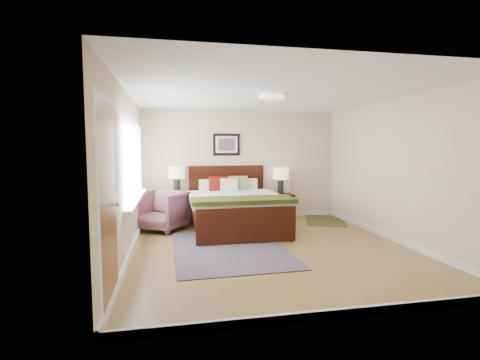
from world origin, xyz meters
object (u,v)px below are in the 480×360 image
Objects in this scene: nightstand_right at (281,203)px; lamp_right at (281,176)px; armchair at (162,211)px; lamp_left at (177,175)px; nightstand_left at (177,200)px; rug_persian at (229,248)px; bed at (235,202)px.

nightstand_right is 0.65m from lamp_right.
lamp_right is 0.71× the size of armchair.
nightstand_right is 2.48m from lamp_left.
nightstand_left is 2.43m from lamp_right.
rug_persian is at bearing -70.23° from nightstand_left.
armchair is 1.92m from rug_persian.
lamp_left is 2.38m from lamp_right.
armchair reaches higher than nightstand_right.
lamp_right is at bearing 0.00° from lamp_left.
lamp_left is at bearing 179.71° from nightstand_right.
lamp_right is at bearing 35.39° from bed.
bed is 2.63× the size of armchair.
bed is 1.49m from rug_persian.
lamp_right reaches higher than rug_persian.
nightstand_right is 2.74m from rug_persian.
armchair is at bearing 172.74° from bed.
bed is 0.90× the size of rug_persian.
armchair is at bearing -165.45° from lamp_right.
armchair is (-0.32, -0.68, -0.11)m from nightstand_left.
nightstand_left is 1.03× the size of lamp_right.
nightstand_left is at bearing 97.53° from armchair.
rug_persian is (-1.59, -2.22, -1.00)m from lamp_right.
nightstand_right is at bearing 0.23° from nightstand_left.
nightstand_right is 0.94× the size of lamp_left.
nightstand_right is 0.67× the size of armchair.
lamp_right is at bearing 90.00° from nightstand_right.
bed is 3.71× the size of lamp_left.
lamp_right is at bearing 53.13° from rug_persian.
bed is at bearing -144.61° from lamp_right.
nightstand_left is at bearing 142.74° from bed.
lamp_left reaches higher than rug_persian.
armchair is (-2.69, -0.70, -0.61)m from lamp_right.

